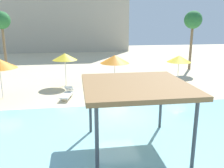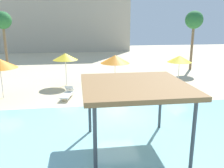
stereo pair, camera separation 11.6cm
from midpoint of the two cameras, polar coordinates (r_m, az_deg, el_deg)
name	(u,v)px [view 2 (the right image)]	position (r m, az deg, el deg)	size (l,w,h in m)	color
ground_plane	(116,114)	(14.15, 1.28, -7.14)	(80.00, 80.00, 0.00)	beige
lagoon_water	(139,165)	(9.57, 6.74, -18.62)	(44.00, 13.50, 0.04)	#8CC6CC
shade_pavilion	(135,88)	(9.68, 5.77, -0.90)	(4.20, 4.20, 2.85)	#42474C
beach_umbrella_yellow_1	(180,59)	(20.40, 15.91, 5.76)	(1.96, 1.96, 2.57)	silver
beach_umbrella_orange_2	(115,59)	(19.38, 0.91, 5.92)	(2.36, 2.36, 2.64)	silver
beach_umbrella_yellow_4	(65,57)	(20.29, -10.87, 6.39)	(2.04, 2.04, 2.71)	silver
lounge_chair_1	(68,93)	(17.28, -10.31, -2.14)	(1.00, 1.98, 0.74)	white
palm_tree_0	(194,21)	(28.07, 19.01, 13.89)	(1.90, 1.90, 6.37)	brown
palm_tree_1	(3,22)	(29.68, -24.41, 13.33)	(1.90, 1.90, 6.33)	brown
hotel_block_0	(64,7)	(47.13, -11.25, 17.51)	(23.08, 8.81, 15.65)	#B2A893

